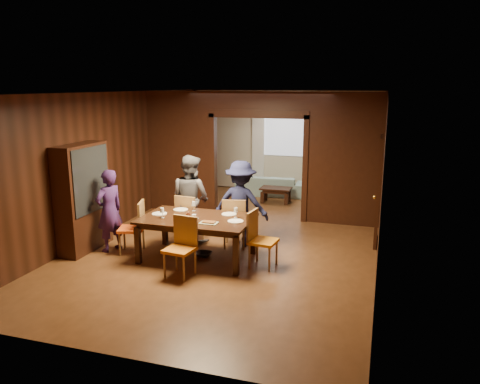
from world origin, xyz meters
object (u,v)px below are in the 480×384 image
(chair_right, at_px, (263,240))
(hutch, at_px, (83,198))
(dining_table, at_px, (197,238))
(chair_left, at_px, (131,227))
(chair_near, at_px, (180,248))
(person_purple, at_px, (109,211))
(person_grey, at_px, (191,198))
(coffee_table, at_px, (276,195))
(chair_far_l, at_px, (190,218))
(chair_far_r, at_px, (235,222))
(person_navy, at_px, (241,204))
(sofa, at_px, (270,185))

(chair_right, bearing_deg, hutch, 98.84)
(dining_table, relative_size, chair_left, 2.01)
(chair_right, relative_size, chair_near, 1.00)
(person_purple, distance_m, chair_left, 0.51)
(person_grey, height_order, chair_left, person_grey)
(coffee_table, relative_size, chair_far_l, 0.82)
(dining_table, distance_m, chair_far_l, 0.94)
(person_purple, height_order, chair_right, person_purple)
(person_grey, height_order, chair_right, person_grey)
(coffee_table, relative_size, chair_far_r, 0.82)
(person_navy, relative_size, chair_left, 1.70)
(coffee_table, xyz_separation_m, chair_right, (0.79, -4.42, 0.28))
(sofa, bearing_deg, hutch, 63.39)
(person_navy, distance_m, chair_far_l, 1.06)
(person_purple, bearing_deg, chair_far_r, 133.20)
(chair_left, relative_size, hutch, 0.48)
(person_grey, xyz_separation_m, chair_far_l, (0.03, -0.10, -0.38))
(chair_far_r, xyz_separation_m, chair_near, (-0.41, -1.63, 0.00))
(chair_right, bearing_deg, dining_table, 95.43)
(dining_table, distance_m, hutch, 2.29)
(coffee_table, bearing_deg, chair_far_r, -89.71)
(person_grey, relative_size, chair_far_r, 1.78)
(chair_far_l, bearing_deg, chair_left, 54.10)
(person_navy, bearing_deg, person_grey, 1.57)
(chair_far_l, xyz_separation_m, hutch, (-1.73, -0.96, 0.52))
(person_purple, relative_size, chair_far_l, 1.59)
(person_purple, distance_m, chair_right, 2.94)
(coffee_table, bearing_deg, hutch, -120.05)
(dining_table, height_order, chair_near, chair_near)
(chair_far_l, bearing_deg, chair_near, 114.20)
(chair_far_r, bearing_deg, person_grey, -17.99)
(chair_left, bearing_deg, sofa, 148.10)
(sofa, xyz_separation_m, chair_right, (1.13, -5.22, 0.21))
(chair_right, bearing_deg, chair_near, 130.46)
(chair_near, bearing_deg, chair_far_r, 83.14)
(person_navy, relative_size, sofa, 0.87)
(chair_far_l, bearing_deg, chair_right, 160.81)
(sofa, bearing_deg, coffee_table, 109.83)
(person_purple, relative_size, chair_right, 1.59)
(person_purple, height_order, coffee_table, person_purple)
(hutch, bearing_deg, person_grey, 32.04)
(person_navy, bearing_deg, chair_left, 29.10)
(sofa, xyz_separation_m, coffee_table, (0.34, -0.80, -0.08))
(dining_table, relative_size, chair_far_l, 2.01)
(person_grey, xyz_separation_m, hutch, (-1.70, -1.07, 0.14))
(dining_table, xyz_separation_m, chair_near, (0.03, -0.82, 0.10))
(person_navy, relative_size, hutch, 0.83)
(dining_table, bearing_deg, person_purple, -177.19)
(chair_far_r, distance_m, chair_near, 1.68)
(chair_right, height_order, chair_far_l, same)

